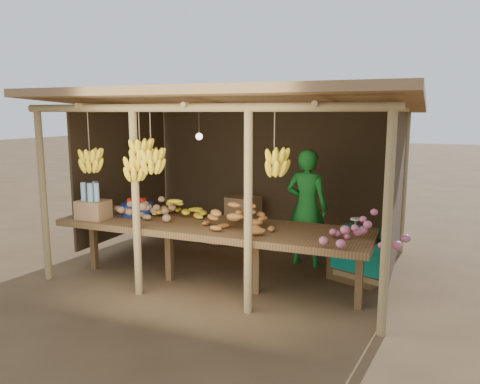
% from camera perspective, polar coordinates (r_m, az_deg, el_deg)
% --- Properties ---
extents(ground, '(60.00, 60.00, 0.00)m').
position_cam_1_polar(ground, '(6.81, -0.00, -8.75)').
color(ground, brown).
rests_on(ground, ground).
extents(stall_structure, '(4.70, 3.50, 2.43)m').
position_cam_1_polar(stall_structure, '(6.35, -0.82, 7.39)').
color(stall_structure, '#A48654').
rests_on(stall_structure, ground).
extents(counter, '(3.90, 1.05, 0.80)m').
position_cam_1_polar(counter, '(5.77, -3.56, -4.51)').
color(counter, brown).
rests_on(counter, ground).
extents(potato_heap, '(1.06, 0.86, 0.36)m').
position_cam_1_polar(potato_heap, '(6.22, -11.86, -1.36)').
color(potato_heap, '#A47B54').
rests_on(potato_heap, counter).
extents(sweet_potato_heap, '(1.02, 0.83, 0.35)m').
position_cam_1_polar(sweet_potato_heap, '(5.46, -0.22, -2.73)').
color(sweet_potato_heap, '#A5662A').
rests_on(sweet_potato_heap, counter).
extents(onion_heap, '(0.98, 0.68, 0.36)m').
position_cam_1_polar(onion_heap, '(4.93, 15.34, -4.39)').
color(onion_heap, '#BB5B75').
rests_on(onion_heap, counter).
extents(banana_pile, '(0.68, 0.43, 0.35)m').
position_cam_1_polar(banana_pile, '(6.22, -7.38, -1.30)').
color(banana_pile, yellow).
rests_on(banana_pile, counter).
extents(tomato_basin, '(0.43, 0.43, 0.22)m').
position_cam_1_polar(tomato_basin, '(6.41, -12.45, -1.88)').
color(tomato_basin, navy).
rests_on(tomato_basin, counter).
extents(bottle_box, '(0.39, 0.31, 0.48)m').
position_cam_1_polar(bottle_box, '(6.28, -17.47, -1.49)').
color(bottle_box, '#996C44').
rests_on(bottle_box, counter).
extents(vendor, '(0.64, 0.45, 1.66)m').
position_cam_1_polar(vendor, '(6.64, 8.15, -1.90)').
color(vendor, '#197124').
rests_on(vendor, ground).
extents(tarp_crate, '(0.87, 0.81, 0.84)m').
position_cam_1_polar(tarp_crate, '(6.30, 14.31, -7.29)').
color(tarp_crate, brown).
rests_on(tarp_crate, ground).
extents(carton_stack, '(1.09, 0.47, 0.79)m').
position_cam_1_polar(carton_stack, '(7.69, -0.85, -3.89)').
color(carton_stack, '#996C44').
rests_on(carton_stack, ground).
extents(burlap_sacks, '(0.76, 0.40, 0.54)m').
position_cam_1_polar(burlap_sacks, '(8.44, -6.78, -3.55)').
color(burlap_sacks, '#493721').
rests_on(burlap_sacks, ground).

